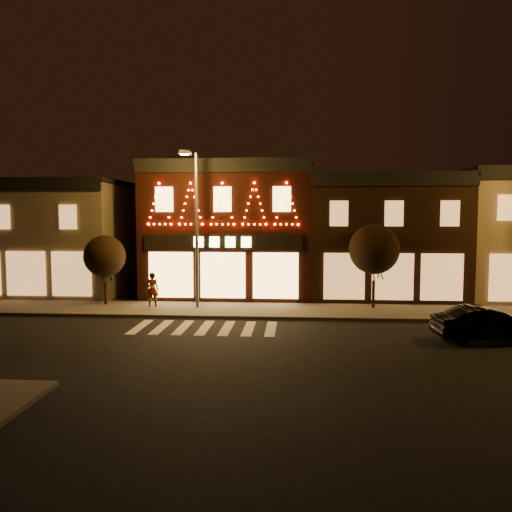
# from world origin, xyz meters

# --- Properties ---
(ground) EXTENTS (120.00, 120.00, 0.00)m
(ground) POSITION_xyz_m (0.00, 0.00, 0.00)
(ground) COLOR black
(ground) RESTS_ON ground
(sidewalk_far) EXTENTS (44.00, 4.00, 0.15)m
(sidewalk_far) POSITION_xyz_m (2.00, 8.00, 0.07)
(sidewalk_far) COLOR #47423D
(sidewalk_far) RESTS_ON ground
(building_left) EXTENTS (12.20, 8.28, 7.30)m
(building_left) POSITION_xyz_m (-13.00, 13.99, 3.66)
(building_left) COLOR #695C4B
(building_left) RESTS_ON ground
(building_pulp) EXTENTS (10.20, 8.34, 8.30)m
(building_pulp) POSITION_xyz_m (0.00, 13.98, 4.16)
(building_pulp) COLOR black
(building_pulp) RESTS_ON ground
(building_right_a) EXTENTS (9.20, 8.28, 7.50)m
(building_right_a) POSITION_xyz_m (9.50, 13.99, 3.76)
(building_right_a) COLOR black
(building_right_a) RESTS_ON ground
(streetlamp_mid) EXTENTS (0.61, 1.89, 8.23)m
(streetlamp_mid) POSITION_xyz_m (-1.20, 8.02, 4.98)
(streetlamp_mid) COLOR #59595E
(streetlamp_mid) RESTS_ON sidewalk_far
(tree_left) EXTENTS (2.30, 2.30, 3.84)m
(tree_left) POSITION_xyz_m (-6.43, 8.78, 2.84)
(tree_left) COLOR black
(tree_left) RESTS_ON sidewalk_far
(tree_right) EXTENTS (2.68, 2.68, 4.48)m
(tree_right) POSITION_xyz_m (8.30, 8.93, 3.29)
(tree_right) COLOR black
(tree_right) RESTS_ON sidewalk_far
(dark_sedan) EXTENTS (4.37, 1.92, 1.39)m
(dark_sedan) POSITION_xyz_m (11.86, 2.56, 0.70)
(dark_sedan) COLOR black
(dark_sedan) RESTS_ON ground
(pedestrian) EXTENTS (0.71, 0.50, 1.87)m
(pedestrian) POSITION_xyz_m (-3.63, 8.31, 1.08)
(pedestrian) COLOR gray
(pedestrian) RESTS_ON sidewalk_far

